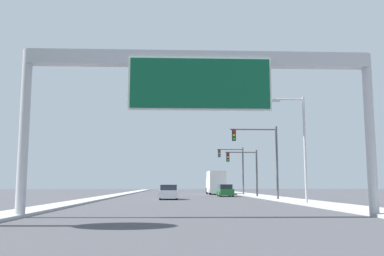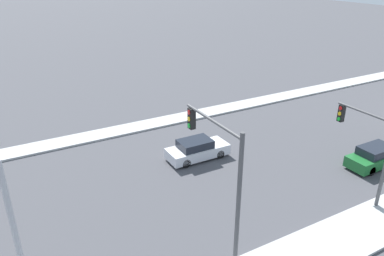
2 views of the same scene
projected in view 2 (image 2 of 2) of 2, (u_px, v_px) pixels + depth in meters
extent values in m
cube|color=#B3B3B3|center=(307.00, 92.00, 41.07)|extent=(2.00, 120.00, 0.15)
cube|color=silver|center=(198.00, 151.00, 27.03)|extent=(1.85, 4.50, 0.74)
cube|color=#1E232D|center=(195.00, 144.00, 26.67)|extent=(1.63, 2.34, 0.56)
cylinder|color=black|center=(208.00, 145.00, 28.40)|extent=(0.22, 0.64, 0.64)
cylinder|color=black|center=(220.00, 154.00, 27.10)|extent=(0.22, 0.64, 0.64)
cylinder|color=black|center=(175.00, 154.00, 27.15)|extent=(0.22, 0.64, 0.64)
cylinder|color=black|center=(186.00, 163.00, 25.85)|extent=(0.22, 0.64, 0.64)
cube|color=#1E662D|center=(376.00, 158.00, 26.06)|extent=(1.72, 4.63, 0.77)
cube|color=#1E232D|center=(376.00, 150.00, 25.68)|extent=(1.51, 2.41, 0.58)
cylinder|color=black|center=(379.00, 152.00, 27.39)|extent=(0.22, 0.64, 0.64)
cylinder|color=black|center=(353.00, 161.00, 26.11)|extent=(0.22, 0.64, 0.64)
cylinder|color=black|center=(371.00, 171.00, 24.91)|extent=(0.22, 0.64, 0.64)
cylinder|color=#4C4C4F|center=(238.00, 207.00, 15.90)|extent=(0.20, 0.20, 7.00)
cylinder|color=#4C4C4F|center=(212.00, 120.00, 16.37)|extent=(4.42, 0.14, 0.14)
cube|color=black|center=(192.00, 119.00, 18.08)|extent=(0.35, 0.28, 1.05)
cylinder|color=red|center=(189.00, 112.00, 17.87)|extent=(0.22, 0.04, 0.22)
cylinder|color=yellow|center=(189.00, 119.00, 18.01)|extent=(0.22, 0.04, 0.22)
cylinder|color=green|center=(189.00, 126.00, 18.15)|extent=(0.22, 0.04, 0.22)
cylinder|color=#4C4C4F|center=(365.00, 113.00, 21.11)|extent=(3.70, 0.14, 0.14)
cube|color=black|center=(341.00, 113.00, 22.59)|extent=(0.35, 0.28, 1.05)
cylinder|color=red|center=(340.00, 108.00, 22.37)|extent=(0.22, 0.04, 0.22)
cylinder|color=yellow|center=(340.00, 114.00, 22.51)|extent=(0.22, 0.04, 0.22)
cylinder|color=green|center=(339.00, 119.00, 22.66)|extent=(0.22, 0.04, 0.22)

